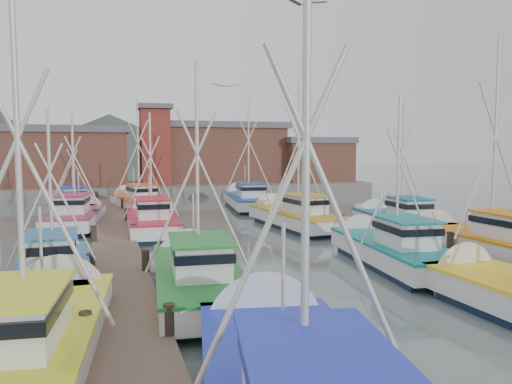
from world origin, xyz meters
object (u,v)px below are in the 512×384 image
object	(u,v)px
lookout_tower	(155,144)
boat_12	(137,202)
boat_4	(196,276)
boat_8	(151,221)

from	to	relation	value
lookout_tower	boat_12	distance (m)	13.56
lookout_tower	boat_4	world-z (taller)	lookout_tower
lookout_tower	boat_8	world-z (taller)	lookout_tower
boat_8	boat_12	bearing A→B (deg)	91.65
boat_4	boat_12	distance (m)	25.15
boat_8	boat_4	bearing A→B (deg)	-87.46
lookout_tower	boat_8	distance (m)	24.45
boat_8	boat_12	size ratio (longest dim) A/B	0.88
boat_4	boat_12	bearing A→B (deg)	95.81
boat_8	lookout_tower	bearing A→B (deg)	84.80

